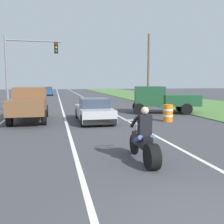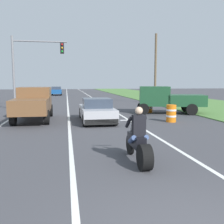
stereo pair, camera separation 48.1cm
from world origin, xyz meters
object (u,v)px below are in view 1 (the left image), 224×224
at_px(motorcycle_with_rider, 144,142).
at_px(construction_barrel_nearest, 168,113).
at_px(pickup_truck_right_shoulder_dark_green, 162,98).
at_px(traffic_light_mast_near, 24,61).
at_px(construction_barrel_mid, 144,106).
at_px(pickup_truck_left_lane_brown, 29,102).
at_px(distant_car_far_ahead, 48,91).
at_px(sports_car_silver, 94,111).

xyz_separation_m(motorcycle_with_rider, construction_barrel_nearest, (3.95, 6.92, -0.09)).
bearing_deg(pickup_truck_right_shoulder_dark_green, motorcycle_with_rider, -116.02).
relative_size(motorcycle_with_rider, traffic_light_mast_near, 0.37).
distance_m(construction_barrel_nearest, construction_barrel_mid, 4.74).
height_order(pickup_truck_left_lane_brown, distant_car_far_ahead, pickup_truck_left_lane_brown).
relative_size(motorcycle_with_rider, construction_barrel_nearest, 2.21).
height_order(construction_barrel_nearest, distant_car_far_ahead, distant_car_far_ahead).
relative_size(pickup_truck_right_shoulder_dark_green, construction_barrel_nearest, 5.14).
relative_size(sports_car_silver, pickup_truck_left_lane_brown, 0.90).
distance_m(pickup_truck_left_lane_brown, distant_car_far_ahead, 29.61).
height_order(motorcycle_with_rider, pickup_truck_left_lane_brown, pickup_truck_left_lane_brown).
bearing_deg(sports_car_silver, traffic_light_mast_near, 121.92).
bearing_deg(motorcycle_with_rider, traffic_light_mast_near, 107.66).
relative_size(pickup_truck_right_shoulder_dark_green, traffic_light_mast_near, 0.86).
height_order(pickup_truck_left_lane_brown, traffic_light_mast_near, traffic_light_mast_near).
xyz_separation_m(construction_barrel_mid, distant_car_far_ahead, (-7.83, 26.85, 0.27)).
relative_size(construction_barrel_nearest, construction_barrel_mid, 1.00).
distance_m(pickup_truck_left_lane_brown, construction_barrel_mid, 8.59).
height_order(pickup_truck_left_lane_brown, construction_barrel_nearest, pickup_truck_left_lane_brown).
height_order(motorcycle_with_rider, construction_barrel_nearest, motorcycle_with_rider).
bearing_deg(distant_car_far_ahead, construction_barrel_mid, -73.74).
bearing_deg(motorcycle_with_rider, sports_car_silver, 91.89).
height_order(motorcycle_with_rider, distant_car_far_ahead, motorcycle_with_rider).
relative_size(motorcycle_with_rider, distant_car_far_ahead, 0.55).
relative_size(sports_car_silver, distant_car_far_ahead, 1.08).
height_order(sports_car_silver, pickup_truck_right_shoulder_dark_green, pickup_truck_right_shoulder_dark_green).
distance_m(pickup_truck_left_lane_brown, construction_barrel_nearest, 8.16).
xyz_separation_m(pickup_truck_right_shoulder_dark_green, construction_barrel_mid, (-1.09, 0.88, -0.60)).
bearing_deg(motorcycle_with_rider, pickup_truck_left_lane_brown, 113.86).
xyz_separation_m(sports_car_silver, construction_barrel_nearest, (4.21, -0.94, -0.13)).
height_order(traffic_light_mast_near, distant_car_far_ahead, traffic_light_mast_near).
distance_m(sports_car_silver, distant_car_far_ahead, 30.84).
distance_m(traffic_light_mast_near, distant_car_far_ahead, 23.54).
bearing_deg(construction_barrel_nearest, sports_car_silver, 167.42).
bearing_deg(distant_car_far_ahead, construction_barrel_nearest, -76.45).
relative_size(motorcycle_with_rider, construction_barrel_mid, 2.21).
relative_size(sports_car_silver, construction_barrel_mid, 4.30).
xyz_separation_m(pickup_truck_left_lane_brown, pickup_truck_right_shoulder_dark_green, (9.20, 1.87, 0.00)).
height_order(motorcycle_with_rider, traffic_light_mast_near, traffic_light_mast_near).
xyz_separation_m(motorcycle_with_rider, construction_barrel_mid, (4.17, 11.65, -0.09)).
height_order(sports_car_silver, pickup_truck_left_lane_brown, pickup_truck_left_lane_brown).
bearing_deg(construction_barrel_nearest, traffic_light_mast_near, 136.66).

